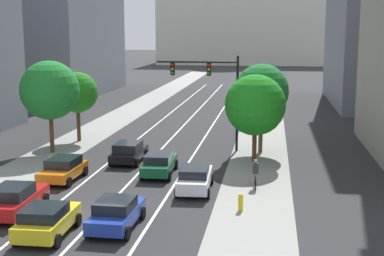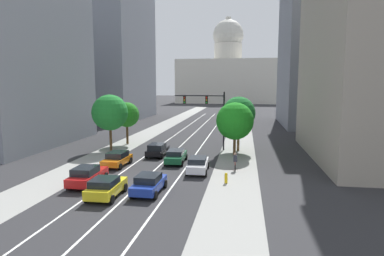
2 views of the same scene
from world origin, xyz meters
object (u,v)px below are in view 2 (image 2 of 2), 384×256
(cyclist, at_px, (235,162))
(street_tree_far_right, at_px, (239,113))
(traffic_signal_mast, at_px, (209,109))
(street_tree_mid_left, at_px, (110,113))
(car_red, at_px, (87,175))
(fire_hydrant, at_px, (226,178))
(street_tree_near_right, at_px, (235,121))
(capitol_building, at_px, (228,76))
(car_green, at_px, (176,156))
(car_white, at_px, (198,164))
(car_yellow, at_px, (106,187))
(car_black, at_px, (157,150))
(street_tree_near_left, at_px, (127,115))
(car_blue, at_px, (149,183))
(car_orange, at_px, (117,159))

(cyclist, bearing_deg, street_tree_far_right, -4.03)
(traffic_signal_mast, distance_m, street_tree_mid_left, 12.45)
(car_red, relative_size, fire_hydrant, 5.13)
(fire_hydrant, distance_m, street_tree_near_right, 11.55)
(capitol_building, distance_m, street_tree_far_right, 120.08)
(car_green, relative_size, car_white, 1.00)
(car_green, bearing_deg, street_tree_far_right, -42.07)
(car_yellow, xyz_separation_m, car_white, (5.65, 8.07, -0.01))
(fire_hydrant, bearing_deg, car_red, -168.77)
(car_black, relative_size, street_tree_near_left, 0.73)
(fire_hydrant, xyz_separation_m, street_tree_near_left, (-14.71, 16.38, 3.67))
(cyclist, bearing_deg, street_tree_near_left, 48.42)
(capitol_building, bearing_deg, car_blue, -89.41)
(capitol_building, relative_size, street_tree_near_left, 7.84)
(car_green, bearing_deg, street_tree_near_left, 40.28)
(car_blue, relative_size, street_tree_near_right, 0.66)
(car_blue, xyz_separation_m, street_tree_far_right, (6.38, 17.63, 3.98))
(car_blue, xyz_separation_m, cyclist, (6.30, 7.87, 0.09))
(cyclist, bearing_deg, car_yellow, 132.01)
(car_orange, distance_m, street_tree_near_left, 13.06)
(car_black, height_order, street_tree_mid_left, street_tree_mid_left)
(car_orange, xyz_separation_m, cyclist, (11.95, 0.19, 0.08))
(car_green, distance_m, car_white, 4.40)
(car_black, height_order, street_tree_far_right, street_tree_far_right)
(car_yellow, height_order, traffic_signal_mast, traffic_signal_mast)
(street_tree_mid_left, bearing_deg, car_yellow, -68.17)
(car_yellow, relative_size, car_orange, 0.99)
(car_red, bearing_deg, street_tree_near_left, 8.06)
(street_tree_mid_left, distance_m, street_tree_near_right, 15.54)
(street_tree_far_right, bearing_deg, traffic_signal_mast, 177.28)
(cyclist, xyz_separation_m, street_tree_far_right, (0.07, 9.76, 3.89))
(traffic_signal_mast, height_order, street_tree_near_right, traffic_signal_mast)
(traffic_signal_mast, xyz_separation_m, fire_hydrant, (3.00, -14.35, -4.76))
(traffic_signal_mast, height_order, fire_hydrant, traffic_signal_mast)
(car_green, height_order, street_tree_near_right, street_tree_near_right)
(street_tree_near_left, xyz_separation_m, street_tree_near_right, (15.03, -5.42, -0.03))
(car_green, distance_m, car_yellow, 11.79)
(fire_hydrant, height_order, street_tree_far_right, street_tree_far_right)
(capitol_building, relative_size, car_yellow, 11.37)
(street_tree_near_left, height_order, street_tree_far_right, street_tree_far_right)
(cyclist, relative_size, street_tree_far_right, 0.25)
(car_black, distance_m, cyclist, 10.45)
(car_green, bearing_deg, cyclist, -110.83)
(car_black, xyz_separation_m, cyclist, (9.13, -5.08, 0.08))
(traffic_signal_mast, relative_size, street_tree_near_left, 1.26)
(car_white, distance_m, street_tree_near_right, 9.06)
(capitol_building, distance_m, car_orange, 130.14)
(fire_hydrant, relative_size, street_tree_far_right, 0.13)
(fire_hydrant, bearing_deg, car_orange, 159.57)
(traffic_signal_mast, relative_size, cyclist, 4.29)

